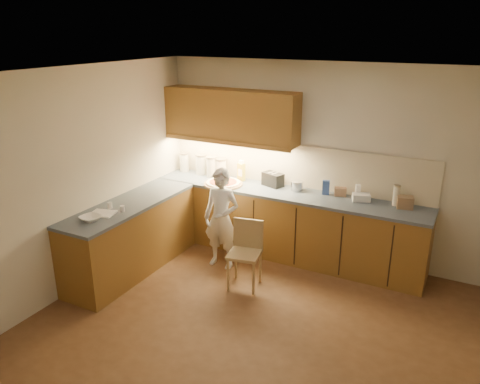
{
  "coord_description": "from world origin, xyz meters",
  "views": [
    {
      "loc": [
        1.81,
        -3.8,
        2.98
      ],
      "look_at": [
        -0.8,
        1.2,
        1.0
      ],
      "focal_mm": 35.0,
      "sensor_mm": 36.0,
      "label": 1
    }
  ],
  "objects": [
    {
      "name": "toaster",
      "position": [
        -0.62,
        1.84,
        1.01
      ],
      "size": [
        0.33,
        0.25,
        0.19
      ],
      "rotation": [
        0.0,
        0.0,
        -0.35
      ],
      "color": "black",
      "rests_on": "l_counter"
    },
    {
      "name": "wooden_chair",
      "position": [
        -0.48,
        0.73,
        0.48
      ],
      "size": [
        0.43,
        0.43,
        0.82
      ],
      "rotation": [
        0.0,
        0.0,
        0.19
      ],
      "color": "tan",
      "rests_on": "ground"
    },
    {
      "name": "upper_cabinets",
      "position": [
        -1.27,
        1.82,
        1.85
      ],
      "size": [
        1.95,
        0.36,
        0.73
      ],
      "color": "brown",
      "rests_on": "ground"
    },
    {
      "name": "dough_cloth",
      "position": [
        -1.97,
        -0.04,
        0.93
      ],
      "size": [
        0.32,
        0.28,
        0.02
      ],
      "primitive_type": "cube",
      "rotation": [
        0.0,
        0.0,
        0.25
      ],
      "color": "white",
      "rests_on": "l_counter"
    },
    {
      "name": "spice_jar_a",
      "position": [
        -2.02,
        0.14,
        0.96
      ],
      "size": [
        0.07,
        0.07,
        0.08
      ],
      "primitive_type": "cylinder",
      "rotation": [
        0.0,
        0.0,
        -0.26
      ],
      "color": "silver",
      "rests_on": "l_counter"
    },
    {
      "name": "room",
      "position": [
        0.0,
        0.0,
        1.68
      ],
      "size": [
        4.54,
        4.5,
        2.62
      ],
      "color": "#57361D",
      "rests_on": "ground"
    },
    {
      "name": "mixing_bowl",
      "position": [
        -1.95,
        -0.25,
        0.95
      ],
      "size": [
        0.27,
        0.27,
        0.06
      ],
      "primitive_type": "imported",
      "rotation": [
        0.0,
        0.0,
        -0.17
      ],
      "color": "white",
      "rests_on": "l_counter"
    },
    {
      "name": "tall_jar",
      "position": [
        1.02,
        1.85,
        1.05
      ],
      "size": [
        0.08,
        0.08,
        0.26
      ],
      "rotation": [
        0.0,
        0.0,
        0.41
      ],
      "color": "silver",
      "rests_on": "l_counter"
    },
    {
      "name": "card_box_b",
      "position": [
        1.13,
        1.81,
        0.99
      ],
      "size": [
        0.22,
        0.18,
        0.15
      ],
      "primitive_type": "cube",
      "rotation": [
        0.0,
        0.0,
        0.23
      ],
      "color": "#977551",
      "rests_on": "l_counter"
    },
    {
      "name": "canister_b",
      "position": [
        -1.79,
        1.86,
        1.07
      ],
      "size": [
        0.17,
        0.17,
        0.3
      ],
      "rotation": [
        0.0,
        0.0,
        0.17
      ],
      "color": "silver",
      "rests_on": "l_counter"
    },
    {
      "name": "l_counter",
      "position": [
        -0.92,
        1.25,
        0.46
      ],
      "size": [
        3.77,
        2.62,
        0.92
      ],
      "color": "brown",
      "rests_on": "ground"
    },
    {
      "name": "steel_pot",
      "position": [
        -0.26,
        1.81,
        0.99
      ],
      "size": [
        0.17,
        0.17,
        0.13
      ],
      "color": "#B1B1B6",
      "rests_on": "l_counter"
    },
    {
      "name": "canister_c",
      "position": [
        -1.6,
        1.83,
        1.07
      ],
      "size": [
        0.16,
        0.16,
        0.3
      ],
      "rotation": [
        0.0,
        0.0,
        -0.34
      ],
      "color": "beige",
      "rests_on": "l_counter"
    },
    {
      "name": "card_box_a",
      "position": [
        0.32,
        1.88,
        0.97
      ],
      "size": [
        0.18,
        0.15,
        0.11
      ],
      "primitive_type": "cube",
      "rotation": [
        0.0,
        0.0,
        0.33
      ],
      "color": "tan",
      "rests_on": "l_counter"
    },
    {
      "name": "child",
      "position": [
        -0.98,
        1.02,
        0.66
      ],
      "size": [
        0.5,
        0.34,
        1.33
      ],
      "primitive_type": "imported",
      "rotation": [
        0.0,
        0.0,
        0.04
      ],
      "color": "white",
      "rests_on": "ground"
    },
    {
      "name": "flat_pack",
      "position": [
        0.6,
        1.82,
        0.96
      ],
      "size": [
        0.26,
        0.22,
        0.09
      ],
      "primitive_type": "cube",
      "rotation": [
        0.0,
        0.0,
        0.37
      ],
      "color": "silver",
      "rests_on": "l_counter"
    },
    {
      "name": "spice_jar_b",
      "position": [
        -1.82,
        0.13,
        0.96
      ],
      "size": [
        0.06,
        0.06,
        0.07
      ],
      "primitive_type": "cylinder",
      "rotation": [
        0.0,
        0.0,
        -0.21
      ],
      "color": "white",
      "rests_on": "l_counter"
    },
    {
      "name": "white_bottle",
      "position": [
        0.54,
        1.9,
        1.01
      ],
      "size": [
        0.08,
        0.08,
        0.18
      ],
      "primitive_type": "cube",
      "rotation": [
        0.0,
        0.0,
        0.41
      ],
      "color": "white",
      "rests_on": "l_counter"
    },
    {
      "name": "backsplash",
      "position": [
        -0.38,
        1.99,
        1.21
      ],
      "size": [
        3.75,
        0.02,
        0.58
      ],
      "primitive_type": "cube",
      "color": "beige",
      "rests_on": "l_counter"
    },
    {
      "name": "canister_a",
      "position": [
        -2.1,
        1.87,
        1.06
      ],
      "size": [
        0.14,
        0.14,
        0.29
      ],
      "rotation": [
        0.0,
        0.0,
        -0.15
      ],
      "color": "silver",
      "rests_on": "l_counter"
    },
    {
      "name": "canister_d",
      "position": [
        -1.47,
        1.88,
        1.06
      ],
      "size": [
        0.17,
        0.17,
        0.27
      ],
      "rotation": [
        0.0,
        0.0,
        -0.27
      ],
      "color": "silver",
      "rests_on": "l_counter"
    },
    {
      "name": "oil_jug",
      "position": [
        -1.12,
        1.85,
        1.06
      ],
      "size": [
        0.12,
        0.1,
        0.3
      ],
      "rotation": [
        0.0,
        0.0,
        -0.36
      ],
      "color": "gold",
      "rests_on": "l_counter"
    },
    {
      "name": "blue_box",
      "position": [
        0.13,
        1.85,
        1.01
      ],
      "size": [
        0.11,
        0.09,
        0.19
      ],
      "primitive_type": "cube",
      "rotation": [
        0.0,
        0.0,
        0.29
      ],
      "color": "#3552A0",
      "rests_on": "l_counter"
    },
    {
      "name": "pizza_on_board",
      "position": [
        -1.25,
        1.56,
        0.94
      ],
      "size": [
        0.54,
        0.54,
        0.22
      ],
      "rotation": [
        0.0,
        0.0,
        -0.34
      ],
      "color": "tan",
      "rests_on": "l_counter"
    }
  ]
}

